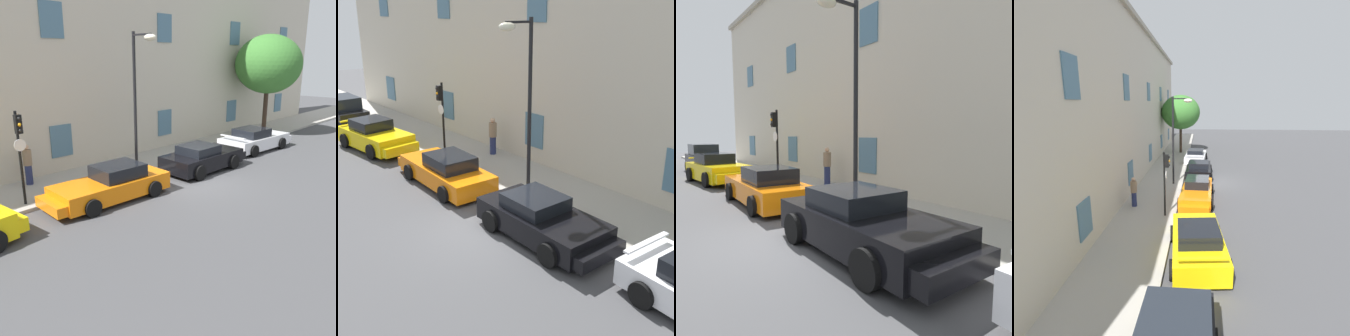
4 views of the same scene
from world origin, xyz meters
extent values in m
plane|color=#444447|center=(0.00, 0.00, 0.00)|extent=(80.00, 80.00, 0.00)
cube|color=#A8A399|center=(0.00, 3.85, 0.07)|extent=(60.00, 3.26, 0.14)
cube|color=beige|center=(0.00, 7.35, 5.70)|extent=(43.39, 3.74, 11.40)
cube|color=slate|center=(-17.36, 5.45, 1.60)|extent=(1.10, 0.06, 1.50)
cube|color=slate|center=(-10.41, 5.45, 1.60)|extent=(1.10, 0.06, 1.50)
cube|color=slate|center=(-3.47, 5.45, 1.60)|extent=(1.10, 0.06, 1.50)
cube|color=slate|center=(-17.36, 5.45, 6.90)|extent=(1.10, 0.06, 1.50)
cube|color=slate|center=(-10.41, 5.45, 6.90)|extent=(1.10, 0.06, 1.50)
cube|color=slate|center=(-3.47, 5.45, 6.90)|extent=(1.10, 0.06, 1.50)
cube|color=yellow|center=(-10.27, 1.01, 0.58)|extent=(4.35, 2.34, 0.79)
cube|color=black|center=(-10.59, 0.98, 1.23)|extent=(1.81, 1.71, 0.51)
cube|color=yellow|center=(-8.44, 1.19, 0.48)|extent=(1.42, 1.91, 0.44)
cube|color=yellow|center=(-12.19, 0.83, 1.20)|extent=(0.32, 1.67, 0.06)
cylinder|color=black|center=(-9.08, 2.11, 0.36)|extent=(0.74, 0.31, 0.73)
cylinder|color=black|center=(-8.89, 0.16, 0.36)|extent=(0.74, 0.31, 0.73)
cylinder|color=black|center=(-11.66, 1.86, 0.36)|extent=(0.74, 0.31, 0.73)
cylinder|color=black|center=(-11.47, -0.08, 0.36)|extent=(0.74, 0.31, 0.73)
cube|color=orange|center=(-3.97, 1.12, 0.51)|extent=(4.70, 2.05, 0.67)
cube|color=black|center=(-3.63, 1.10, 1.10)|extent=(1.92, 1.55, 0.51)
cube|color=orange|center=(-6.00, 1.22, 0.42)|extent=(1.47, 1.74, 0.37)
cylinder|color=black|center=(-5.45, 0.28, 0.32)|extent=(0.66, 0.27, 0.64)
cylinder|color=black|center=(-5.36, 2.10, 0.32)|extent=(0.66, 0.27, 0.64)
cylinder|color=black|center=(-2.59, 0.14, 0.32)|extent=(0.66, 0.27, 0.64)
cylinder|color=black|center=(-2.50, 1.96, 0.32)|extent=(0.66, 0.27, 0.64)
cube|color=black|center=(1.56, 1.03, 0.55)|extent=(4.25, 2.03, 0.71)
cube|color=black|center=(1.24, 1.03, 1.11)|extent=(1.72, 1.58, 0.42)
cube|color=black|center=(3.41, 0.98, 0.46)|extent=(1.30, 1.80, 0.39)
cylinder|color=black|center=(2.89, 1.96, 0.35)|extent=(0.71, 0.26, 0.70)
cylinder|color=black|center=(2.84, 0.03, 0.35)|extent=(0.71, 0.26, 0.70)
cylinder|color=black|center=(0.28, 2.02, 0.35)|extent=(0.71, 0.26, 0.70)
cylinder|color=black|center=(0.23, 0.09, 0.35)|extent=(0.71, 0.26, 0.70)
cube|color=black|center=(-15.47, 1.43, 0.63)|extent=(3.69, 1.76, 1.04)
cube|color=#1E232B|center=(-15.47, 1.43, 1.49)|extent=(2.22, 1.53, 0.69)
cylinder|color=black|center=(-16.58, 0.60, 0.32)|extent=(0.64, 0.21, 0.64)
cylinder|color=black|center=(-16.55, 2.30, 0.32)|extent=(0.64, 0.21, 0.64)
cylinder|color=black|center=(-14.38, 0.57, 0.32)|extent=(0.64, 0.21, 0.64)
cylinder|color=black|center=(-14.35, 2.27, 0.32)|extent=(0.64, 0.21, 0.64)
cylinder|color=black|center=(-6.69, 2.79, 1.87)|extent=(0.10, 0.10, 3.45)
cube|color=black|center=(-6.69, 2.65, 3.14)|extent=(0.22, 0.20, 0.66)
sphere|color=black|center=(-6.69, 2.54, 3.35)|extent=(0.12, 0.12, 0.12)
sphere|color=orange|center=(-6.69, 2.54, 3.14)|extent=(0.12, 0.12, 0.12)
sphere|color=black|center=(-6.69, 2.54, 2.93)|extent=(0.12, 0.12, 0.12)
cylinder|color=white|center=(-6.69, 2.69, 2.39)|extent=(0.44, 0.02, 0.44)
cylinder|color=black|center=(-1.08, 2.90, 3.28)|extent=(0.14, 0.14, 6.29)
cube|color=black|center=(-1.08, 2.35, 6.28)|extent=(0.08, 1.10, 0.08)
ellipsoid|color=#EAE5C6|center=(-1.08, 1.85, 6.15)|extent=(0.44, 0.60, 0.28)
cylinder|color=navy|center=(-5.54, 4.75, 0.57)|extent=(0.39, 0.39, 0.86)
cylinder|color=#8C7259|center=(-5.54, 4.75, 1.33)|extent=(0.49, 0.49, 0.66)
sphere|color=tan|center=(-5.54, 4.75, 1.78)|extent=(0.22, 0.22, 0.22)
camera|label=1|loc=(-12.29, -9.91, 5.40)|focal=39.67mm
camera|label=2|loc=(10.12, -7.61, 6.76)|focal=47.09mm
camera|label=3|loc=(6.42, -3.06, 2.51)|focal=32.80mm
camera|label=4|loc=(-19.59, 0.99, 6.07)|focal=27.90mm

